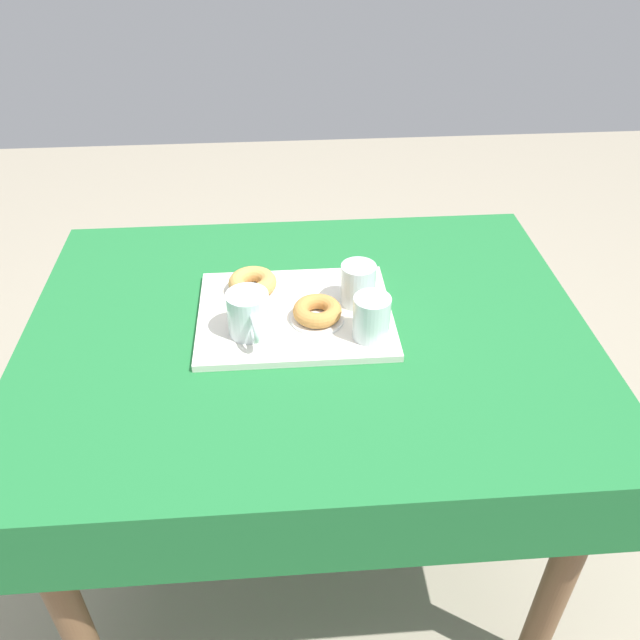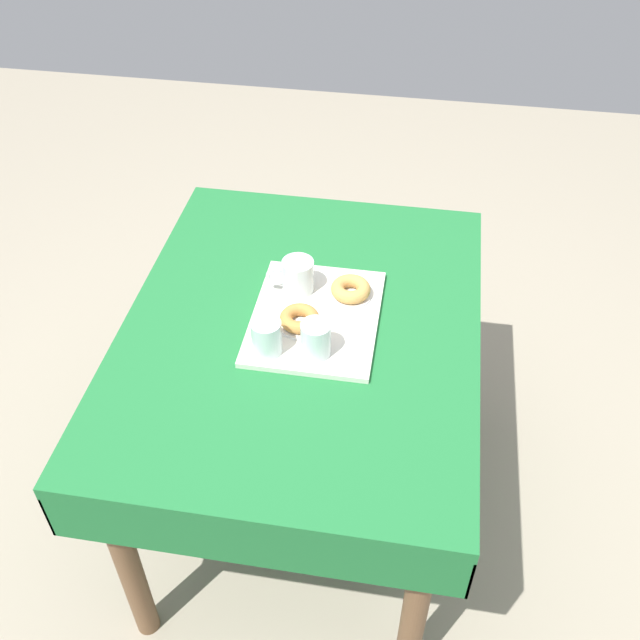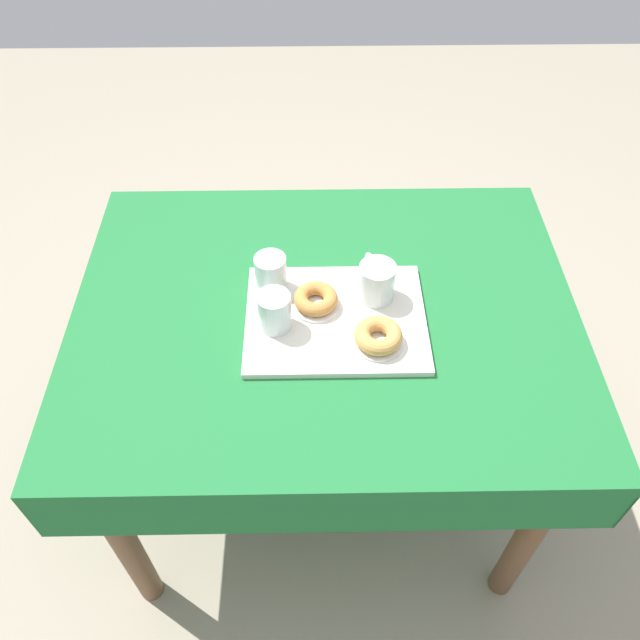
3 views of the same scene
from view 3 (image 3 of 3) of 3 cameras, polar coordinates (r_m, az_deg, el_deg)
The scene contains 10 objects.
ground_plane at distance 2.11m, azimuth 0.33°, elevation -13.48°, with size 6.00×6.00×0.00m, color gray.
dining_table at distance 1.55m, azimuth 0.44°, elevation -1.81°, with size 1.18×0.92×0.78m.
serving_tray at distance 1.44m, azimuth 1.42°, elevation 0.13°, with size 0.41×0.33×0.02m, color silver.
tea_mug_left at distance 1.45m, azimuth 5.12°, elevation 3.44°, with size 0.09×0.13×0.09m.
water_glass_near at distance 1.39m, azimuth -4.12°, elevation 0.65°, with size 0.07×0.07×0.09m.
water_glass_far at distance 1.47m, azimuth -4.45°, elevation 4.11°, with size 0.07×0.07×0.09m.
donut_plate_left at distance 1.39m, azimuth 5.24°, elevation -1.98°, with size 0.11×0.11×0.01m, color white.
sugar_donut_left at distance 1.37m, azimuth 5.30°, elevation -1.41°, with size 0.11×0.11×0.04m, color tan.
donut_plate_right at distance 1.45m, azimuth -0.38°, elevation 1.34°, with size 0.11×0.11×0.01m, color white.
sugar_donut_right at distance 1.44m, azimuth -0.38°, elevation 1.88°, with size 0.10×0.10×0.03m, color #BC7F3D.
Camera 3 is at (0.03, 0.99, 1.87)m, focal length 35.33 mm.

